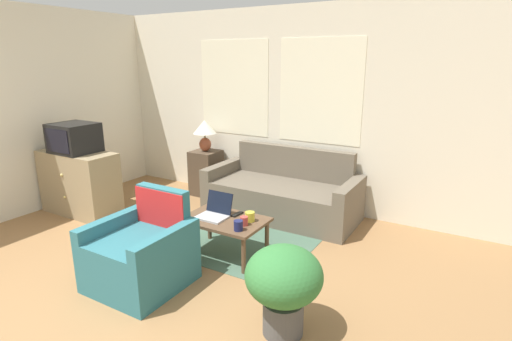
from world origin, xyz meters
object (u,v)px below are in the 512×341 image
laptop (215,212)px  potted_plant (284,282)px  television (74,138)px  cup_white (244,221)px  cup_navy (250,217)px  cup_yellow (238,226)px  table_lamp (205,131)px  couch (283,195)px  tv_remote (237,214)px  armchair (144,254)px  coffee_table (225,223)px

laptop → potted_plant: (1.17, -0.79, -0.03)m
television → cup_white: size_ratio=5.89×
laptop → cup_navy: (0.37, 0.08, -0.01)m
television → cup_yellow: (2.55, -0.19, -0.55)m
table_lamp → laptop: bearing=-50.1°
couch → potted_plant: couch is taller
table_lamp → laptop: size_ratio=1.50×
television → laptop: (2.16, -0.03, -0.55)m
table_lamp → tv_remote: size_ratio=2.92×
couch → table_lamp: size_ratio=4.28×
couch → cup_navy: bearing=-78.8°
armchair → table_lamp: 2.56m
armchair → table_lamp: bearing=114.3°
television → cup_navy: 2.59m
coffee_table → armchair: bearing=-111.8°
couch → potted_plant: (1.05, -2.09, 0.16)m
television → cup_navy: television is taller
television → tv_remote: (2.33, 0.12, -0.59)m
coffee_table → laptop: bearing=-178.5°
laptop → couch: bearing=84.5°
tv_remote → cup_white: bearing=-43.4°
laptop → tv_remote: size_ratio=1.94×
armchair → coffee_table: 0.86m
coffee_table → tv_remote: 0.17m
armchair → cup_yellow: bearing=46.6°
cup_white → tv_remote: cup_white is taller
cup_navy → couch: bearing=101.2°
cup_navy → cup_white: size_ratio=1.10×
cup_white → potted_plant: 1.10m
cup_navy → potted_plant: bearing=-47.1°
cup_navy → armchair: bearing=-123.4°
armchair → coffee_table: bearing=68.2°
cup_yellow → television: bearing=175.7°
laptop → cup_yellow: laptop is taller
potted_plant → armchair: bearing=-179.7°
couch → television: size_ratio=3.73×
couch → cup_yellow: 1.51m
cup_navy → potted_plant: size_ratio=0.14×
television → cup_yellow: size_ratio=5.27×
couch → cup_yellow: couch is taller
table_lamp → cup_white: 2.24m
coffee_table → cup_yellow: 0.34m
television → tv_remote: bearing=3.1°
laptop → tv_remote: 0.24m
table_lamp → cup_yellow: table_lamp is taller
cup_navy → cup_white: (0.00, -0.11, -0.00)m
cup_yellow → tv_remote: bearing=124.2°
couch → cup_navy: (0.24, -1.23, 0.18)m
couch → cup_white: (0.25, -1.34, 0.18)m
laptop → cup_navy: bearing=11.7°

